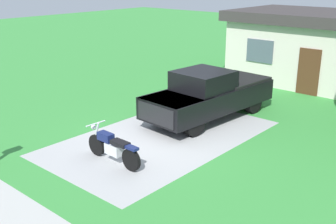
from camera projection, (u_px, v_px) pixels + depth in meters
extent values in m
plane|color=#388D3C|center=(162.00, 138.00, 14.03)|extent=(80.00, 80.00, 0.00)
cube|color=#A8A8A8|center=(162.00, 138.00, 14.03)|extent=(4.57, 7.92, 0.01)
cylinder|color=black|center=(97.00, 145.00, 12.62)|extent=(0.66, 0.14, 0.66)
cylinder|color=black|center=(131.00, 160.00, 11.61)|extent=(0.66, 0.14, 0.66)
cube|color=silver|center=(114.00, 149.00, 12.07)|extent=(0.57, 0.28, 0.32)
cube|color=#141E51|center=(106.00, 137.00, 12.20)|extent=(0.53, 0.28, 0.24)
cube|color=black|center=(120.00, 143.00, 11.79)|extent=(0.61, 0.30, 0.12)
cube|color=#141E51|center=(131.00, 148.00, 11.49)|extent=(0.49, 0.22, 0.08)
cylinder|color=silver|center=(96.00, 133.00, 12.50)|extent=(0.33, 0.07, 0.77)
cylinder|color=silver|center=(96.00, 123.00, 12.40)|extent=(0.06, 0.70, 0.04)
sphere|color=silver|center=(93.00, 127.00, 12.52)|extent=(0.16, 0.16, 0.16)
cylinder|color=black|center=(194.00, 124.00, 14.08)|extent=(0.36, 0.86, 0.84)
cylinder|color=black|center=(160.00, 113.00, 15.18)|extent=(0.36, 0.86, 0.84)
cylinder|color=black|center=(253.00, 103.00, 16.42)|extent=(0.36, 0.86, 0.84)
cylinder|color=black|center=(220.00, 94.00, 17.52)|extent=(0.36, 0.86, 0.84)
cube|color=black|center=(210.00, 98.00, 15.71)|extent=(2.38, 5.73, 0.80)
cube|color=black|center=(176.00, 100.00, 14.38)|extent=(2.03, 2.03, 0.20)
cube|color=black|center=(203.00, 80.00, 15.20)|extent=(1.93, 2.02, 0.70)
cube|color=#3F4C56|center=(189.00, 87.00, 14.70)|extent=(1.71, 0.28, 0.60)
cube|color=black|center=(235.00, 84.00, 16.67)|extent=(2.06, 2.53, 0.50)
cube|color=black|center=(156.00, 115.00, 13.85)|extent=(1.70, 0.22, 0.64)
cube|color=beige|center=(331.00, 54.00, 20.37)|extent=(9.00, 5.00, 3.00)
cube|color=#383333|center=(336.00, 18.00, 19.82)|extent=(9.60, 5.60, 0.50)
cube|color=#4C2D19|center=(308.00, 72.00, 18.71)|extent=(1.00, 0.08, 2.10)
cube|color=#4C5966|center=(260.00, 51.00, 20.08)|extent=(1.40, 0.06, 1.10)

